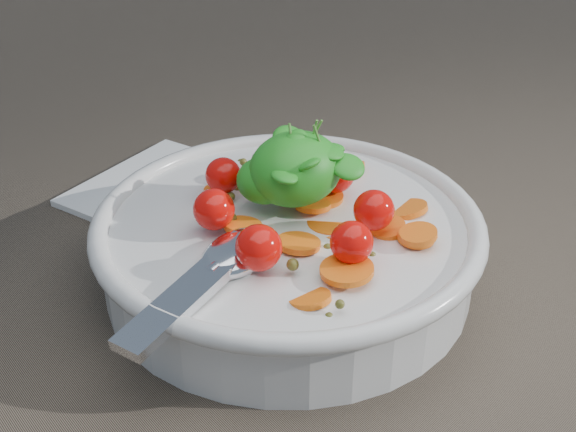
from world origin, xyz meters
TOP-DOWN VIEW (x-y plane):
  - ground at (0.00, 0.00)m, footprint 6.00×6.00m
  - bowl at (0.03, 0.01)m, footprint 0.33×0.31m
  - napkin at (0.03, 0.20)m, footprint 0.20×0.19m

SIDE VIEW (x-z plane):
  - ground at x=0.00m, z-range 0.00..0.00m
  - napkin at x=0.03m, z-range 0.00..0.01m
  - bowl at x=0.03m, z-range -0.03..0.10m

